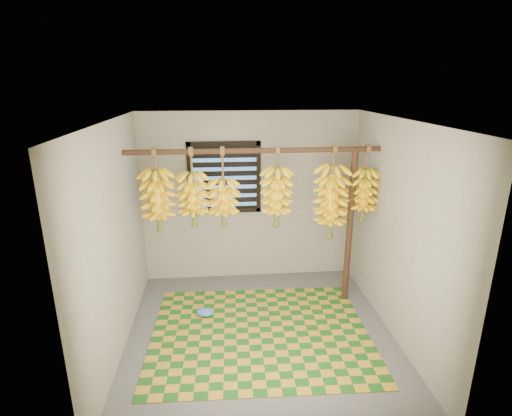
{
  "coord_description": "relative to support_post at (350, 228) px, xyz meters",
  "views": [
    {
      "loc": [
        -0.41,
        -3.88,
        2.77
      ],
      "look_at": [
        0.0,
        0.55,
        1.35
      ],
      "focal_mm": 28.0,
      "sensor_mm": 36.0,
      "label": 1
    }
  ],
  "objects": [
    {
      "name": "wall_back",
      "position": [
        -1.2,
        0.8,
        0.2
      ],
      "size": [
        3.0,
        0.01,
        2.4
      ],
      "primitive_type": "cube",
      "color": "gray",
      "rests_on": "floor"
    },
    {
      "name": "wall_left",
      "position": [
        -2.71,
        -0.7,
        0.2
      ],
      "size": [
        0.01,
        3.0,
        2.4
      ],
      "primitive_type": "cube",
      "color": "gray",
      "rests_on": "floor"
    },
    {
      "name": "banana_bunch_e",
      "position": [
        -0.26,
        0.0,
        0.35
      ],
      "size": [
        0.41,
        0.41,
        1.16
      ],
      "color": "brown",
      "rests_on": "hanging_pole"
    },
    {
      "name": "window",
      "position": [
        -1.55,
        0.78,
        0.5
      ],
      "size": [
        1.0,
        0.04,
        1.0
      ],
      "color": "black",
      "rests_on": "wall_back"
    },
    {
      "name": "wall_right",
      "position": [
        0.3,
        -0.7,
        0.2
      ],
      "size": [
        0.01,
        3.0,
        2.4
      ],
      "primitive_type": "cube",
      "color": "gray",
      "rests_on": "floor"
    },
    {
      "name": "banana_bunch_a",
      "position": [
        -2.35,
        0.0,
        0.43
      ],
      "size": [
        0.38,
        0.38,
        1.0
      ],
      "color": "brown",
      "rests_on": "hanging_pole"
    },
    {
      "name": "banana_bunch_c",
      "position": [
        -1.58,
        0.0,
        0.38
      ],
      "size": [
        0.36,
        0.36,
        0.96
      ],
      "color": "brown",
      "rests_on": "hanging_pole"
    },
    {
      "name": "banana_bunch_f",
      "position": [
        0.15,
        -0.0,
        0.43
      ],
      "size": [
        0.33,
        0.33,
        0.96
      ],
      "color": "brown",
      "rests_on": "hanging_pole"
    },
    {
      "name": "support_post",
      "position": [
        0.0,
        0.0,
        0.0
      ],
      "size": [
        0.08,
        0.08,
        2.0
      ],
      "primitive_type": "cylinder",
      "color": "#3D2616",
      "rests_on": "floor"
    },
    {
      "name": "woven_mat",
      "position": [
        -1.2,
        -0.67,
        -0.99
      ],
      "size": [
        2.52,
        2.04,
        0.01
      ],
      "primitive_type": "cube",
      "rotation": [
        0.0,
        0.0,
        -0.03
      ],
      "color": "#1B5719",
      "rests_on": "floor"
    },
    {
      "name": "floor",
      "position": [
        -1.2,
        -0.7,
        -1.0
      ],
      "size": [
        3.0,
        3.0,
        0.01
      ],
      "primitive_type": "cube",
      "color": "#525252",
      "rests_on": "ground"
    },
    {
      "name": "hanging_pole",
      "position": [
        -1.2,
        0.0,
        1.0
      ],
      "size": [
        3.0,
        0.06,
        0.06
      ],
      "primitive_type": "cylinder",
      "rotation": [
        0.0,
        1.57,
        0.0
      ],
      "color": "#3D2616",
      "rests_on": "wall_left"
    },
    {
      "name": "plastic_bag",
      "position": [
        -1.84,
        -0.25,
        -0.95
      ],
      "size": [
        0.25,
        0.21,
        0.09
      ],
      "primitive_type": "ellipsoid",
      "rotation": [
        0.0,
        0.0,
        -0.29
      ],
      "color": "#3E7DE8",
      "rests_on": "woven_mat"
    },
    {
      "name": "banana_bunch_d",
      "position": [
        -0.94,
        -0.0,
        0.43
      ],
      "size": [
        0.35,
        0.35,
        0.98
      ],
      "color": "brown",
      "rests_on": "hanging_pole"
    },
    {
      "name": "banana_bunch_b",
      "position": [
        -1.93,
        0.0,
        0.43
      ],
      "size": [
        0.37,
        0.37,
        0.95
      ],
      "color": "brown",
      "rests_on": "hanging_pole"
    },
    {
      "name": "ceiling",
      "position": [
        -1.2,
        -0.7,
        1.4
      ],
      "size": [
        3.0,
        3.0,
        0.01
      ],
      "primitive_type": "cube",
      "color": "silver",
      "rests_on": "wall_back"
    }
  ]
}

